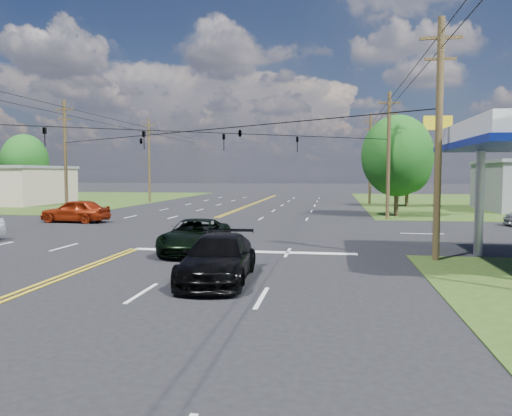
% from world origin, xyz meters
% --- Properties ---
extents(ground, '(280.00, 280.00, 0.00)m').
position_xyz_m(ground, '(0.00, 12.00, 0.00)').
color(ground, black).
rests_on(ground, ground).
extents(grass_nw, '(46.00, 48.00, 0.03)m').
position_xyz_m(grass_nw, '(-35.00, 44.00, 0.00)').
color(grass_nw, '#254114').
rests_on(grass_nw, ground).
extents(stop_bar, '(10.00, 0.50, 0.02)m').
position_xyz_m(stop_bar, '(5.00, 4.00, 0.00)').
color(stop_bar, silver).
rests_on(stop_bar, ground).
extents(pole_se, '(1.60, 0.28, 9.50)m').
position_xyz_m(pole_se, '(13.00, 3.00, 4.92)').
color(pole_se, '#41341B').
rests_on(pole_se, ground).
extents(pole_nw, '(1.60, 0.28, 9.50)m').
position_xyz_m(pole_nw, '(-13.00, 21.00, 4.92)').
color(pole_nw, '#41341B').
rests_on(pole_nw, ground).
extents(pole_ne, '(1.60, 0.28, 9.50)m').
position_xyz_m(pole_ne, '(13.00, 21.00, 4.92)').
color(pole_ne, '#41341B').
rests_on(pole_ne, ground).
extents(pole_left_far, '(1.60, 0.28, 10.00)m').
position_xyz_m(pole_left_far, '(-13.00, 40.00, 5.17)').
color(pole_left_far, '#41341B').
rests_on(pole_left_far, ground).
extents(pole_right_far, '(1.60, 0.28, 10.00)m').
position_xyz_m(pole_right_far, '(13.00, 40.00, 5.17)').
color(pole_right_far, '#41341B').
rests_on(pole_right_far, ground).
extents(span_wire_signals, '(26.00, 18.00, 1.13)m').
position_xyz_m(span_wire_signals, '(0.00, 12.00, 6.00)').
color(span_wire_signals, black).
rests_on(span_wire_signals, ground).
extents(power_lines, '(26.04, 100.00, 0.64)m').
position_xyz_m(power_lines, '(0.00, 10.00, 8.60)').
color(power_lines, black).
rests_on(power_lines, ground).
extents(tree_right_a, '(5.70, 5.70, 8.18)m').
position_xyz_m(tree_right_a, '(14.00, 24.00, 4.87)').
color(tree_right_a, '#41341B').
rests_on(tree_right_a, ground).
extents(tree_right_b, '(4.94, 4.94, 7.09)m').
position_xyz_m(tree_right_b, '(16.50, 36.00, 4.22)').
color(tree_right_b, '#41341B').
rests_on(tree_right_b, ground).
extents(tree_far_l, '(6.08, 6.08, 8.72)m').
position_xyz_m(tree_far_l, '(-32.00, 44.00, 5.19)').
color(tree_far_l, '#41341B').
rests_on(tree_far_l, ground).
extents(pickup_dkgreen, '(2.63, 5.34, 1.46)m').
position_xyz_m(pickup_dkgreen, '(3.00, 3.50, 0.73)').
color(pickup_dkgreen, black).
rests_on(pickup_dkgreen, ground).
extents(suv_black, '(2.30, 5.18, 1.48)m').
position_xyz_m(suv_black, '(5.30, -1.98, 0.74)').
color(suv_black, black).
rests_on(suv_black, ground).
extents(sedan_red, '(4.92, 2.24, 1.64)m').
position_xyz_m(sedan_red, '(-9.08, 15.27, 0.82)').
color(sedan_red, maroon).
rests_on(sedan_red, ground).
extents(polesign_ne, '(2.22, 0.41, 8.02)m').
position_xyz_m(polesign_ne, '(17.00, 23.70, 6.24)').
color(polesign_ne, '#A5A5AA').
rests_on(polesign_ne, ground).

